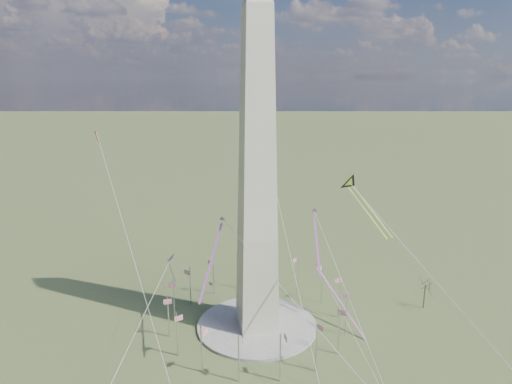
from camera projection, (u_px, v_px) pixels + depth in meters
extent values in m
plane|color=#475329|center=(257.00, 326.00, 137.35)|extent=(2000.00, 2000.00, 0.00)
cylinder|color=#A8A499|center=(257.00, 325.00, 137.26)|extent=(36.00, 36.00, 0.80)
cylinder|color=silver|center=(339.00, 298.00, 141.16)|extent=(0.36, 0.36, 13.00)
cube|color=red|center=(338.00, 281.00, 141.09)|extent=(2.40, 0.08, 1.50)
cylinder|color=silver|center=(322.00, 285.00, 150.17)|extent=(0.36, 0.36, 13.00)
cube|color=red|center=(320.00, 269.00, 149.91)|extent=(2.25, 0.99, 1.50)
cylinder|color=silver|center=(298.00, 276.00, 156.99)|extent=(0.36, 0.36, 13.00)
cube|color=red|center=(295.00, 261.00, 156.37)|extent=(1.75, 1.75, 1.50)
cylinder|color=silver|center=(270.00, 271.00, 160.58)|extent=(0.36, 0.36, 13.00)
cube|color=red|center=(266.00, 257.00, 159.50)|extent=(0.99, 2.25, 1.50)
cylinder|color=silver|center=(241.00, 272.00, 160.38)|extent=(0.36, 0.36, 13.00)
cube|color=red|center=(237.00, 258.00, 158.82)|extent=(0.08, 2.40, 1.50)
cylinder|color=silver|center=(214.00, 276.00, 156.45)|extent=(0.36, 0.36, 13.00)
cube|color=red|center=(210.00, 263.00, 154.43)|extent=(0.99, 2.25, 1.50)
cylinder|color=silver|center=(190.00, 286.00, 149.36)|extent=(0.36, 0.36, 13.00)
cube|color=red|center=(187.00, 272.00, 147.00)|extent=(1.75, 1.75, 1.50)
cylinder|color=silver|center=(174.00, 300.00, 140.20)|extent=(0.36, 0.36, 13.00)
cube|color=red|center=(172.00, 286.00, 137.66)|extent=(2.25, 0.99, 1.50)
cylinder|color=silver|center=(169.00, 316.00, 130.36)|extent=(0.36, 0.36, 13.00)
cube|color=red|center=(168.00, 302.00, 127.84)|extent=(2.40, 0.08, 1.50)
cylinder|color=silver|center=(177.00, 334.00, 121.35)|extent=(0.36, 0.36, 13.00)
cube|color=red|center=(179.00, 318.00, 119.02)|extent=(2.25, 0.99, 1.50)
cylinder|color=silver|center=(202.00, 349.00, 114.53)|extent=(0.36, 0.36, 13.00)
cube|color=red|center=(205.00, 332.00, 112.56)|extent=(1.75, 1.75, 1.50)
cylinder|color=silver|center=(239.00, 358.00, 110.95)|extent=(0.36, 0.36, 13.00)
cube|color=red|center=(244.00, 339.00, 109.43)|extent=(0.99, 2.25, 1.50)
cylinder|color=silver|center=(280.00, 358.00, 111.14)|extent=(0.36, 0.36, 13.00)
cube|color=red|center=(286.00, 338.00, 110.11)|extent=(0.08, 2.40, 1.50)
cylinder|color=silver|center=(316.00, 348.00, 115.08)|extent=(0.36, 0.36, 13.00)
cube|color=red|center=(321.00, 328.00, 114.50)|extent=(0.99, 2.25, 1.50)
cylinder|color=silver|center=(339.00, 332.00, 122.17)|extent=(0.36, 0.36, 13.00)
cube|color=red|center=(342.00, 312.00, 121.93)|extent=(1.75, 1.75, 1.50)
cylinder|color=silver|center=(346.00, 315.00, 131.33)|extent=(0.36, 0.36, 13.00)
cube|color=red|center=(347.00, 296.00, 131.27)|extent=(2.25, 0.99, 1.50)
cylinder|color=#45342A|center=(424.00, 296.00, 147.58)|extent=(0.38, 0.38, 7.96)
cube|color=yellow|center=(372.00, 211.00, 134.35)|extent=(5.97, 15.71, 11.59)
cube|color=yellow|center=(367.00, 212.00, 133.27)|extent=(5.97, 15.71, 11.59)
cube|color=navy|center=(171.00, 258.00, 132.80)|extent=(2.24, 3.31, 2.52)
cube|color=#FF4F28|center=(172.00, 271.00, 133.82)|extent=(2.23, 2.64, 8.71)
cube|color=#FF4F28|center=(317.00, 243.00, 122.90)|extent=(4.73, 17.11, 10.95)
cube|color=#FF4F28|center=(211.00, 261.00, 120.07)|extent=(9.28, 20.45, 13.79)
cube|color=#FF4F28|center=(341.00, 303.00, 137.39)|extent=(8.02, 21.72, 14.27)
cube|color=red|center=(96.00, 131.00, 142.96)|extent=(1.33, 2.05, 1.63)
cube|color=red|center=(97.00, 137.00, 143.40)|extent=(0.93, 1.33, 3.74)
cube|color=white|center=(254.00, 93.00, 168.89)|extent=(1.15, 1.55, 1.44)
cube|color=white|center=(254.00, 97.00, 169.28)|extent=(0.51, 1.27, 3.30)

